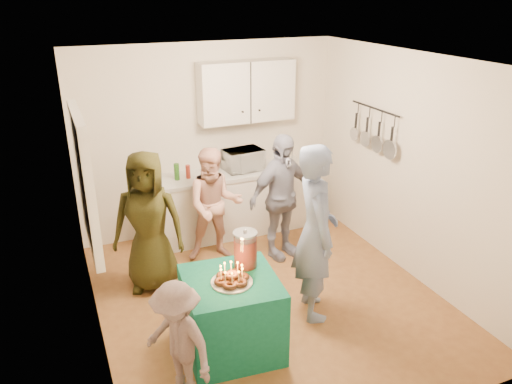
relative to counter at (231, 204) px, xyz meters
name	(u,v)px	position (x,y,z in m)	size (l,w,h in m)	color
floor	(268,297)	(-0.20, -1.70, -0.43)	(4.00, 4.00, 0.00)	brown
ceiling	(271,61)	(-0.20, -1.70, 2.17)	(4.00, 4.00, 0.00)	white
back_wall	(209,140)	(-0.20, 0.30, 0.87)	(3.60, 3.60, 0.00)	silver
left_wall	(86,220)	(-2.00, -1.70, 0.87)	(4.00, 4.00, 0.00)	silver
right_wall	(411,167)	(1.60, -1.70, 0.87)	(4.00, 4.00, 0.00)	silver
window_night	(83,182)	(-1.97, -1.40, 1.12)	(0.04, 1.00, 1.20)	black
counter	(231,204)	(0.00, 0.00, 0.00)	(2.20, 0.58, 0.86)	white
countertop	(231,173)	(0.00, 0.00, 0.46)	(2.24, 0.62, 0.05)	beige
upper_cabinet	(246,91)	(0.30, 0.15, 1.52)	(1.30, 0.30, 0.80)	white
pot_rack	(372,128)	(1.52, -1.00, 1.17)	(0.12, 1.00, 0.60)	black
microwave	(243,160)	(0.18, 0.00, 0.62)	(0.52, 0.35, 0.29)	white
party_table	(231,314)	(-0.87, -2.33, -0.05)	(0.85, 0.85, 0.76)	#0E5E44
donut_cake	(232,274)	(-0.87, -2.38, 0.42)	(0.38, 0.38, 0.18)	#381C0C
punch_jar	(245,250)	(-0.65, -2.15, 0.50)	(0.22, 0.22, 0.34)	red
man_birthday	(316,233)	(0.13, -2.10, 0.50)	(0.68, 0.45, 1.87)	#7888AE
woman_back_left	(149,222)	(-1.33, -0.95, 0.39)	(0.80, 0.52, 1.64)	#4D4916
woman_back_center	(215,205)	(-0.44, -0.61, 0.30)	(0.71, 0.55, 1.46)	#E28776
woman_back_right	(281,197)	(0.34, -0.86, 0.38)	(0.95, 0.40, 1.62)	#111338
child_near_left	(178,342)	(-1.48, -2.72, 0.12)	(0.71, 0.41, 1.10)	#655251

